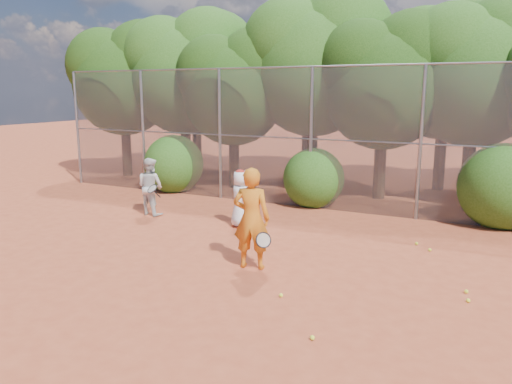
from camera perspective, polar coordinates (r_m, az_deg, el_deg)
The scene contains 23 objects.
ground at distance 9.01m, azimuth -1.43°, elevation -10.33°, with size 80.00×80.00×0.00m, color #A64225.
fence_back at distance 14.04m, azimuth 9.69°, elevation 6.06°, with size 20.05×0.09×4.03m.
tree_0 at distance 20.42m, azimuth -14.79°, elevation 12.79°, with size 4.38×3.81×6.00m.
tree_1 at distance 19.30m, azimuth -8.04°, elevation 13.84°, with size 4.64×4.03×6.35m.
tree_2 at distance 17.37m, azimuth -2.38°, elevation 12.29°, with size 3.99×3.47×5.47m.
tree_3 at distance 17.28m, azimuth 6.85°, elevation 14.92°, with size 4.89×4.26×6.70m.
tree_4 at distance 15.98m, azimuth 14.67°, elevation 12.62°, with size 4.19×3.64×5.73m.
tree_5 at distance 16.46m, azimuth 24.11°, elevation 12.98°, with size 4.51×3.92×6.17m.
tree_9 at distance 21.77m, azimuth -6.76°, elevation 14.06°, with size 4.83×4.20×6.62m.
tree_10 at distance 19.70m, azimuth 6.29°, elevation 15.18°, with size 5.15×4.48×7.06m.
tree_11 at distance 18.14m, azimuth 21.17°, elevation 13.35°, with size 4.64×4.03×6.35m.
bush_0 at distance 17.07m, azimuth -9.38°, elevation 3.46°, with size 2.00×2.00×2.00m, color #224D13.
bush_1 at distance 14.75m, azimuth 6.61°, elevation 1.88°, with size 1.80×1.80×1.80m, color #224D13.
bush_2 at distance 13.87m, azimuth 26.43°, elevation 0.97°, with size 2.20×2.20×2.20m, color #224D13.
player_yellow at distance 9.46m, azimuth -0.52°, elevation -3.04°, with size 0.90×0.66×1.95m.
player_teen at distance 12.37m, azimuth -1.80°, elevation -0.75°, with size 0.83×0.77×1.45m.
player_white at distance 13.88m, azimuth -11.99°, elevation 0.62°, with size 0.89×0.80×1.57m.
ball_0 at distance 9.26m, azimuth 22.90°, elevation -10.43°, with size 0.07×0.07×0.07m, color #D7EB2A.
ball_1 at distance 11.63m, azimuth 17.88°, elevation -5.62°, with size 0.07×0.07×0.07m, color #D7EB2A.
ball_2 at distance 7.15m, azimuth 6.45°, elevation -16.22°, with size 0.07×0.07×0.07m, color #D7EB2A.
ball_3 at distance 8.90m, azimuth 23.09°, elevation -11.34°, with size 0.07×0.07×0.07m, color #D7EB2A.
ball_4 at distance 8.42m, azimuth 2.87°, elevation -11.70°, with size 0.07×0.07×0.07m, color #D7EB2A.
ball_5 at distance 11.28m, azimuth 19.25°, elevation -6.26°, with size 0.07×0.07×0.07m, color #D7EB2A.
Camera 1 is at (3.93, -7.38, 3.36)m, focal length 35.00 mm.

